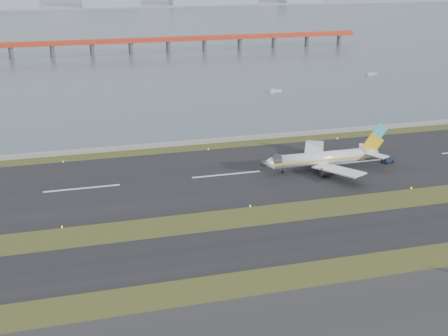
{
  "coord_description": "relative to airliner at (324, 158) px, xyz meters",
  "views": [
    {
      "loc": [
        -38.49,
        -113.08,
        58.15
      ],
      "look_at": [
        -2.88,
        22.0,
        5.27
      ],
      "focal_mm": 45.0,
      "sensor_mm": 36.0,
      "label": 1
    }
  ],
  "objects": [
    {
      "name": "workboat_near",
      "position": [
        19.51,
        96.93,
        -2.93
      ],
      "size": [
        7.26,
        4.37,
        1.68
      ],
      "rotation": [
        0.0,
        0.0,
        0.34
      ],
      "color": "#B5B5BA",
      "rests_on": "ground"
    },
    {
      "name": "seawall",
      "position": [
        -28.29,
        32.89,
        -2.96
      ],
      "size": [
        1000.0,
        2.5,
        1.0
      ],
      "primitive_type": "cube",
      "color": "gray",
      "rests_on": "ground"
    },
    {
      "name": "runway_strip",
      "position": [
        -28.29,
        2.89,
        -3.41
      ],
      "size": [
        1000.0,
        45.0,
        0.1
      ],
      "primitive_type": "cube",
      "color": "black",
      "rests_on": "ground"
    },
    {
      "name": "ground",
      "position": [
        -28.29,
        -27.11,
        -3.46
      ],
      "size": [
        1000.0,
        1000.0,
        0.0
      ],
      "primitive_type": "plane",
      "color": "#314318",
      "rests_on": "ground"
    },
    {
      "name": "taxiway_strip",
      "position": [
        -28.29,
        -39.11,
        -3.41
      ],
      "size": [
        1000.0,
        18.0,
        0.1
      ],
      "primitive_type": "cube",
      "color": "black",
      "rests_on": "ground"
    },
    {
      "name": "pushback_tug",
      "position": [
        20.88,
        0.19,
        -2.34
      ],
      "size": [
        4.09,
        3.16,
        2.31
      ],
      "rotation": [
        0.0,
        0.0,
        0.35
      ],
      "color": "#141F39",
      "rests_on": "ground"
    },
    {
      "name": "bay_water",
      "position": [
        -28.29,
        432.89,
        -3.46
      ],
      "size": [
        1400.0,
        800.0,
        1.3
      ],
      "primitive_type": "cube",
      "color": "#435361",
      "rests_on": "ground"
    },
    {
      "name": "red_pier",
      "position": [
        -8.29,
        222.89,
        3.82
      ],
      "size": [
        260.0,
        5.0,
        10.2
      ],
      "color": "#C43C21",
      "rests_on": "ground"
    },
    {
      "name": "workboat_far",
      "position": [
        81.59,
        121.8,
        -2.97
      ],
      "size": [
        6.7,
        3.72,
        1.55
      ],
      "rotation": [
        0.0,
        0.0,
        0.28
      ],
      "color": "#B5B5BA",
      "rests_on": "ground"
    },
    {
      "name": "airliner",
      "position": [
        0.0,
        0.0,
        0.0
      ],
      "size": [
        38.52,
        32.89,
        12.8
      ],
      "color": "white",
      "rests_on": "ground"
    },
    {
      "name": "far_shoreline",
      "position": [
        -14.67,
        592.89,
        2.61
      ],
      "size": [
        1400.0,
        80.0,
        60.5
      ],
      "color": "#98A1B3",
      "rests_on": "ground"
    }
  ]
}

